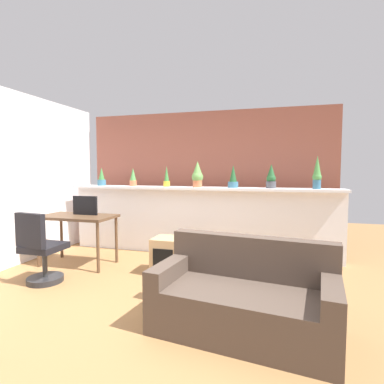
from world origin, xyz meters
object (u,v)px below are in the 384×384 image
Objects in this scene: potted_plant_0 at (102,178)px; potted_plant_3 at (197,175)px; office_chair at (41,253)px; potted_plant_5 at (271,178)px; potted_plant_2 at (167,178)px; desk at (78,221)px; couch at (244,299)px; potted_plant_4 at (233,178)px; potted_plant_6 at (317,173)px; tv_monitor at (85,205)px; potted_plant_1 at (133,177)px; side_cube_shelf at (168,256)px.

potted_plant_3 reaches higher than potted_plant_0.
potted_plant_5 is at bearing 33.02° from office_chair.
potted_plant_2 is 0.82× the size of potted_plant_3.
couch reaches higher than desk.
potted_plant_0 is at bearing 179.69° from potted_plant_5.
potted_plant_0 is 0.89× the size of potted_plant_4.
potted_plant_6 is (1.84, 0.01, 0.03)m from potted_plant_3.
potted_plant_4 is (0.58, 0.03, -0.05)m from potted_plant_3.
potted_plant_5 reaches higher than office_chair.
potted_plant_5 is at bearing 177.70° from potted_plant_6.
tv_monitor is (-3.37, -0.89, -0.49)m from potted_plant_6.
tv_monitor reaches higher than desk.
couch is at bearing -27.36° from tv_monitor.
potted_plant_1 is at bearing 179.11° from potted_plant_6.
side_cube_shelf is at bearing -99.83° from potted_plant_3.
potted_plant_5 is at bearing 0.45° from potted_plant_2.
side_cube_shelf is (1.36, -0.09, -0.64)m from tv_monitor.
office_chair is (-0.38, -1.81, -0.91)m from potted_plant_1.
potted_plant_4 reaches higher than tv_monitor.
potted_plant_0 reaches higher than couch.
potted_plant_5 is 0.66m from potted_plant_6.
side_cube_shelf is (-1.34, -1.01, -1.06)m from potted_plant_5.
couch is (1.54, -2.21, -1.01)m from potted_plant_2.
potted_plant_2 is 1.49m from side_cube_shelf.
potted_plant_6 reaches higher than potted_plant_0.
potted_plant_2 is at bearing 42.95° from desk.
office_chair is at bearing -151.00° from side_cube_shelf.
potted_plant_2 is at bearing -179.96° from potted_plant_4.
potted_plant_4 is (1.78, -0.03, 0.01)m from potted_plant_1.
potted_plant_1 is 0.74× the size of potted_plant_3.
tv_monitor is at bearing -161.23° from potted_plant_5.
potted_plant_1 is at bearing 177.19° from potted_plant_3.
potted_plant_6 is 0.55× the size of office_chair.
potted_plant_4 is 0.59m from potted_plant_5.
potted_plant_6 reaches higher than office_chair.
desk is 2.73× the size of tv_monitor.
potted_plant_3 is at bearing -179.64° from potted_plant_6.
potted_plant_1 reaches higher than tv_monitor.
tv_monitor is 0.80× the size of side_cube_shelf.
potted_plant_2 reaches higher than potted_plant_1.
potted_plant_5 is at bearing 19.74° from desk.
potted_plant_1 is at bearing 68.00° from desk.
potted_plant_4 reaches higher than desk.
office_chair is at bearing -140.59° from potted_plant_4.
potted_plant_5 is 1.99m from side_cube_shelf.
potted_plant_5 is (3.00, -0.02, 0.03)m from potted_plant_0.
potted_plant_0 is 3.66m from potted_plant_6.
office_chair is (-0.05, -0.87, -0.50)m from tv_monitor.
potted_plant_3 is 2.54m from office_chair.
potted_plant_0 is at bearing 178.30° from potted_plant_3.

